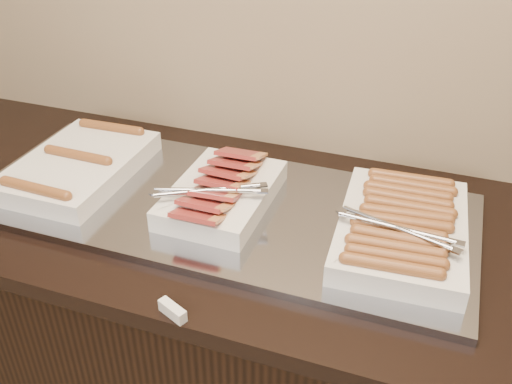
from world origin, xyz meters
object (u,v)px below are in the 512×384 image
(dish_center, at_px, (221,192))
(dish_left, at_px, (79,165))
(dish_right, at_px, (402,227))
(warming_tray, at_px, (219,206))
(counter, at_px, (232,341))

(dish_center, bearing_deg, dish_left, 179.85)
(dish_left, height_order, dish_right, dish_right)
(warming_tray, height_order, dish_right, dish_right)
(dish_center, bearing_deg, counter, 19.88)
(dish_center, distance_m, dish_right, 0.42)
(dish_center, bearing_deg, dish_right, 0.76)
(warming_tray, relative_size, dish_center, 3.44)
(dish_center, relative_size, dish_right, 0.84)
(warming_tray, distance_m, dish_left, 0.39)
(dish_left, relative_size, dish_right, 0.96)
(counter, bearing_deg, dish_right, -0.43)
(counter, xyz_separation_m, dish_right, (0.41, -0.00, 0.50))
(warming_tray, height_order, dish_center, dish_center)
(counter, relative_size, dish_right, 4.98)
(warming_tray, distance_m, dish_center, 0.04)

